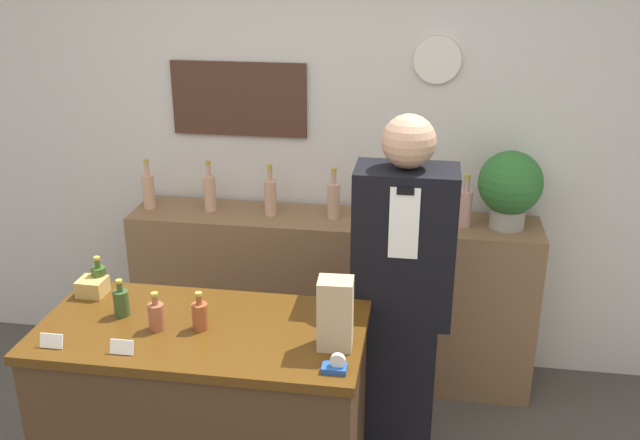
{
  "coord_description": "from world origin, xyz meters",
  "views": [
    {
      "loc": [
        0.58,
        -1.84,
        2.38
      ],
      "look_at": [
        0.12,
        1.15,
        1.2
      ],
      "focal_mm": 40.0,
      "sensor_mm": 36.0,
      "label": 1
    }
  ],
  "objects_px": {
    "potted_plant": "(510,186)",
    "shopkeeper": "(401,305)",
    "tape_dispenser": "(336,366)",
    "paper_bag": "(335,314)"
  },
  "relations": [
    {
      "from": "shopkeeper",
      "to": "paper_bag",
      "type": "bearing_deg",
      "value": -113.41
    },
    {
      "from": "shopkeeper",
      "to": "potted_plant",
      "type": "bearing_deg",
      "value": 55.52
    },
    {
      "from": "shopkeeper",
      "to": "potted_plant",
      "type": "height_order",
      "value": "shopkeeper"
    },
    {
      "from": "potted_plant",
      "to": "tape_dispenser",
      "type": "bearing_deg",
      "value": -116.46
    },
    {
      "from": "potted_plant",
      "to": "paper_bag",
      "type": "relative_size",
      "value": 1.46
    },
    {
      "from": "shopkeeper",
      "to": "potted_plant",
      "type": "relative_size",
      "value": 4.21
    },
    {
      "from": "paper_bag",
      "to": "tape_dispenser",
      "type": "distance_m",
      "value": 0.2
    },
    {
      "from": "shopkeeper",
      "to": "tape_dispenser",
      "type": "xyz_separation_m",
      "value": [
        -0.2,
        -0.69,
        0.1
      ]
    },
    {
      "from": "shopkeeper",
      "to": "paper_bag",
      "type": "xyz_separation_m",
      "value": [
        -0.23,
        -0.53,
        0.22
      ]
    },
    {
      "from": "potted_plant",
      "to": "shopkeeper",
      "type": "bearing_deg",
      "value": -124.48
    }
  ]
}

